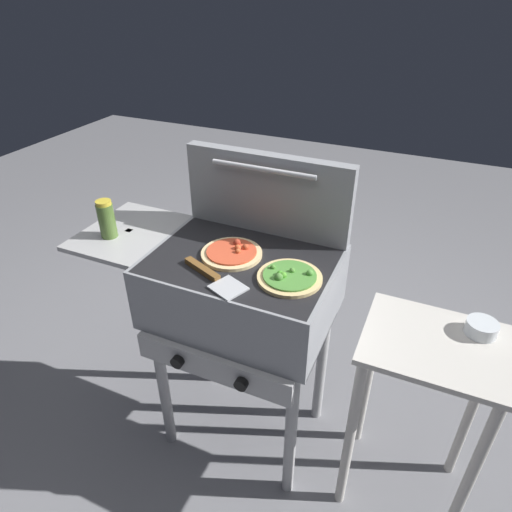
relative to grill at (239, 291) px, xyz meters
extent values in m
plane|color=gray|center=(0.01, 0.00, -0.76)|extent=(8.00, 8.00, 0.00)
cube|color=gray|center=(0.01, 0.00, 0.02)|extent=(0.64, 0.48, 0.24)
cube|color=black|center=(0.01, 0.00, 0.14)|extent=(0.61, 0.46, 0.01)
cube|color=#AFAFAF|center=(-0.47, 0.00, 0.13)|extent=(0.32, 0.41, 0.02)
cube|color=#AFAFAF|center=(-0.47, 0.00, 0.02)|extent=(0.02, 0.02, 0.24)
cube|color=#AFAFAF|center=(0.01, -0.25, -0.15)|extent=(0.58, 0.02, 0.10)
cylinder|color=black|center=(-0.11, -0.27, -0.15)|extent=(0.04, 0.02, 0.04)
cylinder|color=black|center=(0.13, -0.27, -0.15)|extent=(0.04, 0.02, 0.04)
cylinder|color=#AFAFAF|center=(-0.26, -0.19, -0.43)|extent=(0.04, 0.04, 0.66)
cylinder|color=#AFAFAF|center=(0.28, -0.19, -0.43)|extent=(0.04, 0.04, 0.66)
cylinder|color=#AFAFAF|center=(-0.26, 0.19, -0.43)|extent=(0.04, 0.04, 0.66)
cylinder|color=#AFAFAF|center=(0.28, 0.19, -0.43)|extent=(0.04, 0.04, 0.66)
cube|color=gray|center=(0.01, 0.22, 0.29)|extent=(0.63, 0.05, 0.30)
cylinder|color=#B7B7BC|center=(0.01, 0.17, 0.40)|extent=(0.38, 0.02, 0.02)
cylinder|color=beige|center=(-0.03, 0.00, 0.15)|extent=(0.21, 0.21, 0.01)
cylinder|color=#D14C2D|center=(-0.03, 0.00, 0.16)|extent=(0.17, 0.17, 0.01)
sphere|color=#B54425|center=(0.01, 0.04, 0.17)|extent=(0.02, 0.02, 0.02)
sphere|color=#CB532A|center=(-0.01, 0.03, 0.17)|extent=(0.02, 0.02, 0.02)
sphere|color=#E45530|center=(-0.01, 0.02, 0.17)|extent=(0.02, 0.02, 0.02)
sphere|color=#AD3924|center=(-0.03, 0.06, 0.17)|extent=(0.03, 0.03, 0.03)
sphere|color=#C0552C|center=(0.00, 0.00, 0.17)|extent=(0.02, 0.02, 0.02)
cylinder|color=#E0C17F|center=(0.21, -0.05, 0.15)|extent=(0.21, 0.21, 0.01)
cylinder|color=#4C8C38|center=(0.21, -0.05, 0.16)|extent=(0.17, 0.17, 0.01)
sphere|color=#569C3E|center=(0.26, -0.02, 0.17)|extent=(0.02, 0.02, 0.02)
sphere|color=#4F8C34|center=(0.14, -0.04, 0.17)|extent=(0.02, 0.02, 0.02)
sphere|color=#518E38|center=(0.21, -0.03, 0.17)|extent=(0.02, 0.02, 0.02)
sphere|color=#50A02F|center=(0.19, -0.07, 0.17)|extent=(0.02, 0.02, 0.02)
sphere|color=#4C8437|center=(0.18, -0.08, 0.17)|extent=(0.03, 0.03, 0.03)
sphere|color=green|center=(0.18, -0.06, 0.17)|extent=(0.02, 0.02, 0.02)
cylinder|color=#4C6B2D|center=(-0.50, -0.06, 0.21)|extent=(0.06, 0.06, 0.13)
cylinder|color=gold|center=(-0.50, -0.06, 0.28)|extent=(0.06, 0.06, 0.01)
cube|color=#B7BABF|center=(0.05, -0.18, 0.15)|extent=(0.13, 0.12, 0.01)
cube|color=brown|center=(-0.07, -0.13, 0.15)|extent=(0.16, 0.08, 0.02)
cube|color=beige|center=(0.67, 0.00, 0.00)|extent=(0.44, 0.36, 0.02)
cylinder|color=beige|center=(0.48, -0.15, -0.39)|extent=(0.04, 0.04, 0.74)
cylinder|color=beige|center=(0.86, -0.15, -0.39)|extent=(0.04, 0.04, 0.74)
cylinder|color=beige|center=(0.48, 0.15, -0.39)|extent=(0.04, 0.04, 0.74)
cylinder|color=beige|center=(0.86, 0.15, -0.39)|extent=(0.04, 0.04, 0.74)
cylinder|color=silver|center=(0.80, 0.10, 0.03)|extent=(0.10, 0.10, 0.04)
cylinder|color=#4C7533|center=(0.80, 0.10, 0.02)|extent=(0.08, 0.08, 0.02)
camera|label=1|loc=(0.58, -1.16, 0.97)|focal=31.28mm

